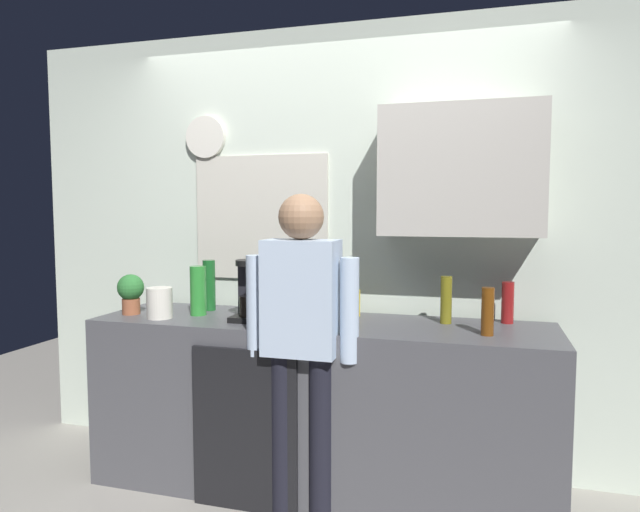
{
  "coord_description": "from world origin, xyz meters",
  "views": [
    {
      "loc": [
        0.83,
        -2.55,
        1.53
      ],
      "look_at": [
        0.02,
        0.25,
        1.28
      ],
      "focal_mm": 31.51,
      "sensor_mm": 36.0,
      "label": 1
    }
  ],
  "objects_px": {
    "potted_plant": "(131,291)",
    "bottle_green_wine": "(209,285)",
    "bottle_olive_oil": "(446,300)",
    "bottle_red_vinegar": "(508,303)",
    "dish_soap": "(355,302)",
    "cup_blue_mug": "(282,318)",
    "person_at_sink": "(301,328)",
    "storage_canister": "(160,303)",
    "bottle_amber_beer": "(488,312)",
    "coffee_maker": "(254,293)",
    "bottle_clear_soda": "(198,291)"
  },
  "relations": [
    {
      "from": "bottle_green_wine",
      "to": "dish_soap",
      "type": "distance_m",
      "value": 0.88
    },
    {
      "from": "bottle_olive_oil",
      "to": "bottle_green_wine",
      "type": "bearing_deg",
      "value": 179.75
    },
    {
      "from": "bottle_green_wine",
      "to": "dish_soap",
      "type": "xyz_separation_m",
      "value": [
        0.88,
        0.06,
        -0.07
      ]
    },
    {
      "from": "storage_canister",
      "to": "bottle_olive_oil",
      "type": "bearing_deg",
      "value": 10.9
    },
    {
      "from": "coffee_maker",
      "to": "storage_canister",
      "type": "height_order",
      "value": "coffee_maker"
    },
    {
      "from": "bottle_red_vinegar",
      "to": "bottle_olive_oil",
      "type": "height_order",
      "value": "bottle_olive_oil"
    },
    {
      "from": "bottle_red_vinegar",
      "to": "dish_soap",
      "type": "relative_size",
      "value": 1.22
    },
    {
      "from": "coffee_maker",
      "to": "bottle_clear_soda",
      "type": "height_order",
      "value": "coffee_maker"
    },
    {
      "from": "bottle_green_wine",
      "to": "cup_blue_mug",
      "type": "distance_m",
      "value": 0.68
    },
    {
      "from": "bottle_red_vinegar",
      "to": "storage_canister",
      "type": "bearing_deg",
      "value": -168.04
    },
    {
      "from": "coffee_maker",
      "to": "bottle_olive_oil",
      "type": "distance_m",
      "value": 1.03
    },
    {
      "from": "bottle_clear_soda",
      "to": "bottle_olive_oil",
      "type": "bearing_deg",
      "value": 6.33
    },
    {
      "from": "bottle_olive_oil",
      "to": "potted_plant",
      "type": "relative_size",
      "value": 1.09
    },
    {
      "from": "bottle_green_wine",
      "to": "bottle_amber_beer",
      "type": "bearing_deg",
      "value": -8.63
    },
    {
      "from": "bottle_olive_oil",
      "to": "storage_canister",
      "type": "relative_size",
      "value": 1.47
    },
    {
      "from": "cup_blue_mug",
      "to": "dish_soap",
      "type": "bearing_deg",
      "value": 54.12
    },
    {
      "from": "coffee_maker",
      "to": "bottle_red_vinegar",
      "type": "distance_m",
      "value": 1.35
    },
    {
      "from": "coffee_maker",
      "to": "cup_blue_mug",
      "type": "distance_m",
      "value": 0.27
    },
    {
      "from": "potted_plant",
      "to": "dish_soap",
      "type": "relative_size",
      "value": 1.28
    },
    {
      "from": "bottle_amber_beer",
      "to": "dish_soap",
      "type": "relative_size",
      "value": 1.28
    },
    {
      "from": "bottle_olive_oil",
      "to": "bottle_red_vinegar",
      "type": "bearing_deg",
      "value": 17.03
    },
    {
      "from": "bottle_red_vinegar",
      "to": "storage_canister",
      "type": "xyz_separation_m",
      "value": [
        -1.84,
        -0.39,
        -0.03
      ]
    },
    {
      "from": "bottle_clear_soda",
      "to": "person_at_sink",
      "type": "relative_size",
      "value": 0.17
    },
    {
      "from": "coffee_maker",
      "to": "dish_soap",
      "type": "distance_m",
      "value": 0.57
    },
    {
      "from": "coffee_maker",
      "to": "bottle_olive_oil",
      "type": "xyz_separation_m",
      "value": [
        1.01,
        0.19,
        -0.02
      ]
    },
    {
      "from": "bottle_red_vinegar",
      "to": "bottle_amber_beer",
      "type": "height_order",
      "value": "bottle_amber_beer"
    },
    {
      "from": "bottle_amber_beer",
      "to": "storage_canister",
      "type": "relative_size",
      "value": 1.35
    },
    {
      "from": "bottle_olive_oil",
      "to": "dish_soap",
      "type": "distance_m",
      "value": 0.51
    },
    {
      "from": "bottle_green_wine",
      "to": "bottle_amber_beer",
      "type": "distance_m",
      "value": 1.61
    },
    {
      "from": "person_at_sink",
      "to": "bottle_amber_beer",
      "type": "bearing_deg",
      "value": 6.7
    },
    {
      "from": "bottle_red_vinegar",
      "to": "bottle_clear_soda",
      "type": "bearing_deg",
      "value": -171.63
    },
    {
      "from": "bottle_amber_beer",
      "to": "person_at_sink",
      "type": "distance_m",
      "value": 0.89
    },
    {
      "from": "bottle_red_vinegar",
      "to": "cup_blue_mug",
      "type": "relative_size",
      "value": 2.2
    },
    {
      "from": "storage_canister",
      "to": "person_at_sink",
      "type": "distance_m",
      "value": 0.88
    },
    {
      "from": "potted_plant",
      "to": "bottle_green_wine",
      "type": "bearing_deg",
      "value": 32.77
    },
    {
      "from": "coffee_maker",
      "to": "potted_plant",
      "type": "bearing_deg",
      "value": -176.77
    },
    {
      "from": "bottle_olive_oil",
      "to": "dish_soap",
      "type": "relative_size",
      "value": 1.39
    },
    {
      "from": "bottle_clear_soda",
      "to": "bottle_olive_oil",
      "type": "relative_size",
      "value": 1.12
    },
    {
      "from": "coffee_maker",
      "to": "person_at_sink",
      "type": "relative_size",
      "value": 0.21
    },
    {
      "from": "bottle_clear_soda",
      "to": "cup_blue_mug",
      "type": "relative_size",
      "value": 2.8
    },
    {
      "from": "dish_soap",
      "to": "bottle_red_vinegar",
      "type": "bearing_deg",
      "value": 1.84
    },
    {
      "from": "potted_plant",
      "to": "person_at_sink",
      "type": "height_order",
      "value": "person_at_sink"
    },
    {
      "from": "bottle_amber_beer",
      "to": "dish_soap",
      "type": "bearing_deg",
      "value": 156.87
    },
    {
      "from": "bottle_green_wine",
      "to": "storage_canister",
      "type": "xyz_separation_m",
      "value": [
        -0.15,
        -0.3,
        -0.06
      ]
    },
    {
      "from": "storage_canister",
      "to": "coffee_maker",
      "type": "bearing_deg",
      "value": 11.19
    },
    {
      "from": "bottle_clear_soda",
      "to": "person_at_sink",
      "type": "xyz_separation_m",
      "value": [
        0.71,
        -0.28,
        -0.12
      ]
    },
    {
      "from": "bottle_red_vinegar",
      "to": "bottle_green_wine",
      "type": "bearing_deg",
      "value": -176.98
    },
    {
      "from": "person_at_sink",
      "to": "potted_plant",
      "type": "bearing_deg",
      "value": 163.34
    },
    {
      "from": "bottle_red_vinegar",
      "to": "cup_blue_mug",
      "type": "bearing_deg",
      "value": -158.79
    },
    {
      "from": "bottle_amber_beer",
      "to": "cup_blue_mug",
      "type": "relative_size",
      "value": 2.3
    }
  ]
}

